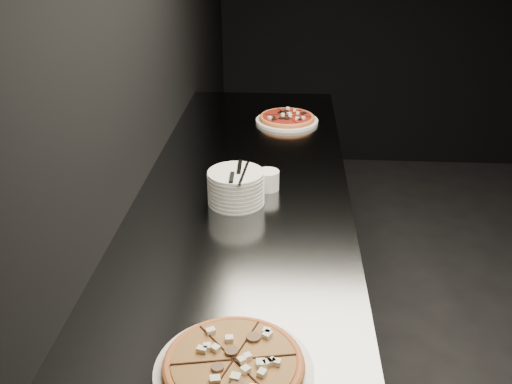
# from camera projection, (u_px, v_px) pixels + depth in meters

# --- Properties ---
(wall_left) EXTENTS (0.02, 5.00, 2.80)m
(wall_left) POSITION_uv_depth(u_px,v_px,m) (127.00, 54.00, 1.82)
(wall_left) COLOR black
(wall_left) RESTS_ON floor
(counter) EXTENTS (0.74, 2.44, 0.92)m
(counter) POSITION_uv_depth(u_px,v_px,m) (245.00, 298.00, 2.21)
(counter) COLOR #585A5F
(counter) RESTS_ON floor
(pizza_mushroom) EXTENTS (0.35, 0.35, 0.04)m
(pizza_mushroom) POSITION_uv_depth(u_px,v_px,m) (234.00, 366.00, 1.21)
(pizza_mushroom) COLOR white
(pizza_mushroom) RESTS_ON counter
(pizza_tomato) EXTENTS (0.29, 0.29, 0.03)m
(pizza_tomato) POSITION_uv_depth(u_px,v_px,m) (287.00, 119.00, 2.66)
(pizza_tomato) COLOR white
(pizza_tomato) RESTS_ON counter
(plate_stack) EXTENTS (0.19, 0.19, 0.11)m
(plate_stack) POSITION_uv_depth(u_px,v_px,m) (236.00, 187.00, 1.91)
(plate_stack) COLOR white
(plate_stack) RESTS_ON counter
(cutlery) EXTENTS (0.07, 0.20, 0.01)m
(cutlery) POSITION_uv_depth(u_px,v_px,m) (237.00, 173.00, 1.87)
(cutlery) COLOR #B2B5B9
(cutlery) RESTS_ON plate_stack
(ramekin) EXTENTS (0.08, 0.08, 0.07)m
(ramekin) POSITION_uv_depth(u_px,v_px,m) (268.00, 179.00, 2.01)
(ramekin) COLOR silver
(ramekin) RESTS_ON counter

